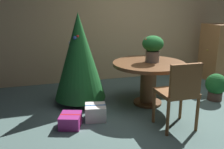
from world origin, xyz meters
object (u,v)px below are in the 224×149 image
at_px(holiday_tree, 79,56).
at_px(gift_box_purple, 70,121).
at_px(flower_vase, 153,46).
at_px(wooden_cabinet, 217,52).
at_px(wooden_chair_near, 179,91).
at_px(gift_box_cream, 96,112).
at_px(round_dining_table, 149,74).
at_px(potted_plant, 216,86).

relative_size(holiday_tree, gift_box_purple, 3.95).
distance_m(flower_vase, wooden_cabinet, 2.23).
xyz_separation_m(gift_box_purple, wooden_cabinet, (3.46, 1.39, 0.53)).
height_order(wooden_chair_near, gift_box_purple, wooden_chair_near).
bearing_deg(flower_vase, gift_box_cream, -160.65).
relative_size(round_dining_table, flower_vase, 2.75).
bearing_deg(holiday_tree, round_dining_table, -19.43).
distance_m(round_dining_table, wooden_cabinet, 2.28).
bearing_deg(wooden_cabinet, potted_plant, -128.09).
bearing_deg(wooden_cabinet, holiday_tree, -170.40).
height_order(round_dining_table, wooden_chair_near, wooden_chair_near).
bearing_deg(wooden_chair_near, gift_box_purple, 160.87).
bearing_deg(flower_vase, round_dining_table, -159.38).
height_order(round_dining_table, wooden_cabinet, wooden_cabinet).
bearing_deg(wooden_chair_near, flower_vase, 86.03).
distance_m(flower_vase, gift_box_cream, 1.42).
relative_size(wooden_chair_near, gift_box_purple, 2.42).
bearing_deg(gift_box_cream, round_dining_table, 19.26).
height_order(flower_vase, potted_plant, flower_vase).
distance_m(wooden_chair_near, gift_box_purple, 1.52).
relative_size(flower_vase, potted_plant, 0.91).
distance_m(gift_box_cream, wooden_cabinet, 3.36).
height_order(gift_box_purple, potted_plant, potted_plant).
bearing_deg(gift_box_purple, wooden_cabinet, 21.90).
xyz_separation_m(round_dining_table, wooden_chair_near, (0.00, -0.95, 0.01)).
distance_m(flower_vase, potted_plant, 1.37).
bearing_deg(round_dining_table, wooden_cabinet, 23.80).
bearing_deg(gift_box_purple, gift_box_cream, 18.04).
relative_size(round_dining_table, potted_plant, 2.49).
height_order(flower_vase, wooden_chair_near, flower_vase).
bearing_deg(gift_box_purple, wooden_chair_near, -19.13).
height_order(round_dining_table, gift_box_purple, round_dining_table).
bearing_deg(holiday_tree, wooden_cabinet, 9.60).
distance_m(holiday_tree, gift_box_purple, 1.15).
xyz_separation_m(flower_vase, gift_box_cream, (-1.06, -0.37, -0.87)).
bearing_deg(flower_vase, gift_box_purple, -161.00).
distance_m(round_dining_table, holiday_tree, 1.18).
height_order(wooden_cabinet, potted_plant, wooden_cabinet).
xyz_separation_m(wooden_cabinet, potted_plant, (-0.87, -1.11, -0.36)).
relative_size(round_dining_table, gift_box_purple, 3.10).
height_order(flower_vase, gift_box_purple, flower_vase).
bearing_deg(round_dining_table, gift_box_cream, -160.74).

